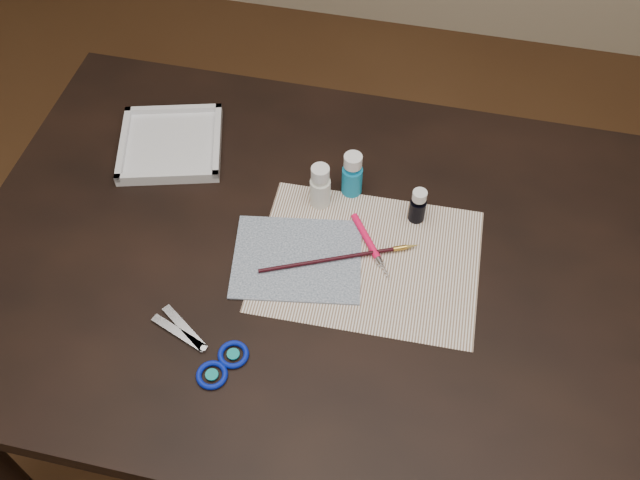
% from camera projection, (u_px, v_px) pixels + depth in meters
% --- Properties ---
extents(ground, '(3.50, 3.50, 0.02)m').
position_uv_depth(ground, '(320.00, 422.00, 1.90)').
color(ground, '#422614').
rests_on(ground, ground).
extents(table, '(1.30, 0.90, 0.75)m').
position_uv_depth(table, '(320.00, 354.00, 1.60)').
color(table, black).
rests_on(table, ground).
extents(paper, '(0.41, 0.31, 0.00)m').
position_uv_depth(paper, '(368.00, 260.00, 1.29)').
color(paper, white).
rests_on(paper, table).
extents(canvas, '(0.26, 0.22, 0.00)m').
position_uv_depth(canvas, '(297.00, 259.00, 1.29)').
color(canvas, '#12253D').
rests_on(canvas, paper).
extents(paint_bottle_white, '(0.04, 0.04, 0.10)m').
position_uv_depth(paint_bottle_white, '(320.00, 186.00, 1.34)').
color(paint_bottle_white, white).
rests_on(paint_bottle_white, table).
extents(paint_bottle_cyan, '(0.05, 0.05, 0.10)m').
position_uv_depth(paint_bottle_cyan, '(352.00, 174.00, 1.35)').
color(paint_bottle_cyan, '#1182B3').
rests_on(paint_bottle_cyan, table).
extents(paint_bottle_navy, '(0.04, 0.04, 0.08)m').
position_uv_depth(paint_bottle_navy, '(418.00, 206.00, 1.32)').
color(paint_bottle_navy, black).
rests_on(paint_bottle_navy, table).
extents(paintbrush, '(0.28, 0.13, 0.01)m').
position_uv_depth(paintbrush, '(340.00, 258.00, 1.28)').
color(paintbrush, black).
rests_on(paintbrush, canvas).
extents(craft_knife, '(0.10, 0.14, 0.01)m').
position_uv_depth(craft_knife, '(371.00, 247.00, 1.30)').
color(craft_knife, '#FC104C').
rests_on(craft_knife, paper).
extents(scissors, '(0.22, 0.17, 0.01)m').
position_uv_depth(scissors, '(193.00, 346.00, 1.18)').
color(scissors, silver).
rests_on(scissors, table).
extents(palette_tray, '(0.25, 0.25, 0.02)m').
position_uv_depth(palette_tray, '(171.00, 143.00, 1.45)').
color(palette_tray, silver).
rests_on(palette_tray, table).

